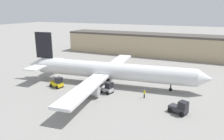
{
  "coord_description": "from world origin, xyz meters",
  "views": [
    {
      "loc": [
        19.44,
        -43.69,
        16.95
      ],
      "look_at": [
        0.0,
        0.0,
        3.61
      ],
      "focal_mm": 35.0,
      "sensor_mm": 36.0,
      "label": 1
    }
  ],
  "objects_px": {
    "belt_loader_truck": "(57,83)",
    "pushback_tug": "(180,108)",
    "airplane": "(108,71)",
    "ground_crew_worker": "(144,94)",
    "baggage_tug": "(107,88)"
  },
  "relations": [
    {
      "from": "belt_loader_truck",
      "to": "pushback_tug",
      "type": "bearing_deg",
      "value": 10.01
    },
    {
      "from": "ground_crew_worker",
      "to": "pushback_tug",
      "type": "relative_size",
      "value": 0.51
    },
    {
      "from": "airplane",
      "to": "ground_crew_worker",
      "type": "relative_size",
      "value": 25.39
    },
    {
      "from": "ground_crew_worker",
      "to": "pushback_tug",
      "type": "xyz_separation_m",
      "value": [
        7.26,
        -4.14,
        0.16
      ]
    },
    {
      "from": "baggage_tug",
      "to": "airplane",
      "type": "bearing_deg",
      "value": 127.71
    },
    {
      "from": "pushback_tug",
      "to": "belt_loader_truck",
      "type": "bearing_deg",
      "value": -162.8
    },
    {
      "from": "baggage_tug",
      "to": "pushback_tug",
      "type": "height_order",
      "value": "baggage_tug"
    },
    {
      "from": "belt_loader_truck",
      "to": "ground_crew_worker",
      "type": "bearing_deg",
      "value": 20.38
    },
    {
      "from": "ground_crew_worker",
      "to": "belt_loader_truck",
      "type": "distance_m",
      "value": 19.67
    },
    {
      "from": "ground_crew_worker",
      "to": "airplane",
      "type": "bearing_deg",
      "value": -164.97
    },
    {
      "from": "baggage_tug",
      "to": "pushback_tug",
      "type": "bearing_deg",
      "value": 0.48
    },
    {
      "from": "airplane",
      "to": "baggage_tug",
      "type": "distance_m",
      "value": 5.78
    },
    {
      "from": "airplane",
      "to": "pushback_tug",
      "type": "xyz_separation_m",
      "value": [
        17.23,
        -8.46,
        -2.29
      ]
    },
    {
      "from": "ground_crew_worker",
      "to": "belt_loader_truck",
      "type": "bearing_deg",
      "value": -135.85
    },
    {
      "from": "baggage_tug",
      "to": "belt_loader_truck",
      "type": "relative_size",
      "value": 0.91
    }
  ]
}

